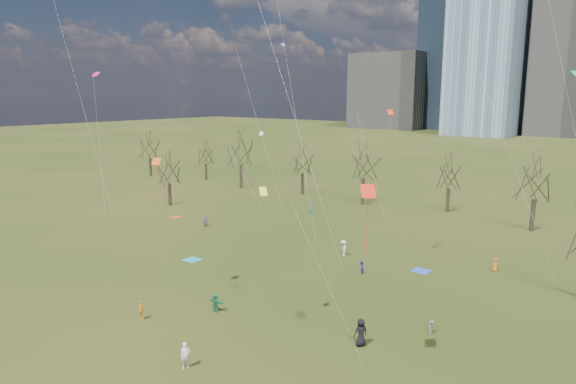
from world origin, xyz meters
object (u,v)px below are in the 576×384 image
Objects in this scene: blanket_crimson at (175,217)px; person_4 at (141,310)px; person_1 at (185,355)px; blanket_teal at (192,260)px; blanket_navy at (421,271)px.

person_4 reaches higher than blanket_crimson.
person_1 reaches higher than person_4.
blanket_teal is 21.17m from person_1.
blanket_crimson is at bearing 144.30° from blanket_teal.
blanket_crimson is at bearing -12.47° from person_4.
blanket_crimson is (-15.55, 11.17, 0.00)m from blanket_teal.
blanket_navy is at bearing -86.12° from person_4.
person_1 is (15.39, -14.51, 0.82)m from blanket_teal.
person_1 is at bearing -43.33° from blanket_teal.
blanket_navy is 1.13× the size of person_4.
blanket_crimson is (-35.42, 0.30, 0.00)m from blanket_navy.
blanket_teal is 14.02m from person_4.
blanket_navy is 25.79m from person_1.
blanket_teal is at bearing -35.70° from blanket_crimson.
person_1 is 8.33m from person_4.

